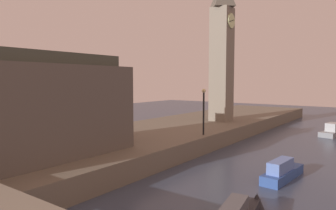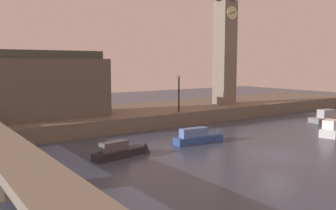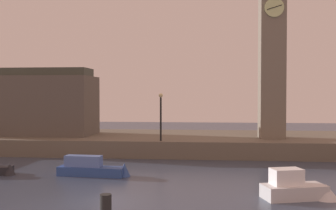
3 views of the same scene
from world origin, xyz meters
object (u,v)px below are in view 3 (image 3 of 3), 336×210
boat_ferry_white (299,188)px  clock_tower (272,41)px  parliament_hall (27,101)px  boat_tour_blue (96,169)px  streetlamp (161,111)px

boat_ferry_white → clock_tower: bearing=86.2°
clock_tower → boat_ferry_white: (-1.08, -16.24, -9.93)m
parliament_hall → boat_tour_blue: (10.53, -12.55, -4.37)m
parliament_hall → boat_ferry_white: 29.12m
streetlamp → boat_ferry_white: streetlamp is taller
boat_tour_blue → streetlamp: bearing=66.5°
parliament_hall → streetlamp: (14.05, -4.47, -0.80)m
parliament_hall → streetlamp: parliament_hall is taller
clock_tower → boat_ferry_white: bearing=-93.8°
clock_tower → parliament_hall: (-23.98, 1.22, -5.63)m
clock_tower → boat_ferry_white: 19.06m
clock_tower → parliament_hall: clock_tower is taller
clock_tower → parliament_hall: size_ratio=1.38×
clock_tower → boat_ferry_white: clock_tower is taller
streetlamp → boat_tour_blue: 9.51m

